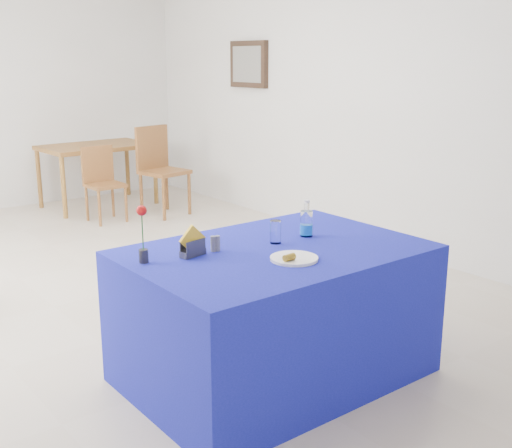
{
  "coord_description": "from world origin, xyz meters",
  "views": [
    {
      "loc": [
        -2.09,
        -4.38,
        1.76
      ],
      "look_at": [
        -0.08,
        -1.81,
        0.92
      ],
      "focal_mm": 45.0,
      "sensor_mm": 36.0,
      "label": 1
    }
  ],
  "objects": [
    {
      "name": "drinking_glass",
      "position": [
        0.12,
        -1.72,
        0.82
      ],
      "size": [
        0.06,
        0.06,
        0.13
      ],
      "primitive_type": "cylinder",
      "color": "white",
      "rests_on": "blue_table"
    },
    {
      "name": "chair_bg_right",
      "position": [
        1.53,
        2.08,
        0.59
      ],
      "size": [
        0.54,
        0.54,
        1.02
      ],
      "rotation": [
        0.0,
        0.0,
        0.2
      ],
      "color": "brown",
      "rests_on": "floor"
    },
    {
      "name": "oak_table",
      "position": [
        1.14,
        2.91,
        0.68
      ],
      "size": [
        1.29,
        0.86,
        0.76
      ],
      "color": "brown",
      "rests_on": "floor"
    },
    {
      "name": "pepper_shaker",
      "position": [
        -0.22,
        -1.65,
        0.8
      ],
      "size": [
        0.03,
        0.03,
        0.08
      ],
      "primitive_type": "cylinder",
      "color": "slate",
      "rests_on": "blue_table"
    },
    {
      "name": "picture_art",
      "position": [
        2.44,
        1.6,
        1.7
      ],
      "size": [
        0.02,
        0.52,
        0.4
      ],
      "primitive_type": "cube",
      "color": "#998C66",
      "rests_on": "room_shell"
    },
    {
      "name": "chair_bg_left",
      "position": [
        0.87,
        2.19,
        0.48
      ],
      "size": [
        0.38,
        0.38,
        0.83
      ],
      "rotation": [
        0.0,
        0.0,
        0.02
      ],
      "color": "brown",
      "rests_on": "floor"
    },
    {
      "name": "salt_shaker",
      "position": [
        -0.24,
        -1.64,
        0.8
      ],
      "size": [
        0.03,
        0.03,
        0.08
      ],
      "primitive_type": "cylinder",
      "color": "slate",
      "rests_on": "blue_table"
    },
    {
      "name": "picture_frame",
      "position": [
        2.47,
        1.6,
        1.7
      ],
      "size": [
        0.06,
        0.64,
        0.52
      ],
      "primitive_type": "cube",
      "color": "black",
      "rests_on": "room_shell"
    },
    {
      "name": "blue_table",
      "position": [
        0.06,
        -1.8,
        0.38
      ],
      "size": [
        1.6,
        1.1,
        0.76
      ],
      "color": "#0F168E",
      "rests_on": "floor"
    },
    {
      "name": "water_bottle",
      "position": [
        0.36,
        -1.72,
        0.83
      ],
      "size": [
        0.07,
        0.07,
        0.21
      ],
      "color": "white",
      "rests_on": "blue_table"
    },
    {
      "name": "rose_vase",
      "position": [
        -0.63,
        -1.59,
        0.91
      ],
      "size": [
        0.05,
        0.05,
        0.3
      ],
      "color": "#222227",
      "rests_on": "blue_table"
    },
    {
      "name": "floor",
      "position": [
        0.0,
        0.0,
        0.0
      ],
      "size": [
        7.0,
        7.0,
        0.0
      ],
      "primitive_type": "plane",
      "color": "beige",
      "rests_on": "ground"
    },
    {
      "name": "plate",
      "position": [
        -0.0,
        -2.02,
        0.77
      ],
      "size": [
        0.25,
        0.25,
        0.01
      ],
      "primitive_type": "cylinder",
      "color": "white",
      "rests_on": "blue_table"
    },
    {
      "name": "banana_pieces",
      "position": [
        -0.06,
        -2.05,
        0.79
      ],
      "size": [
        0.07,
        0.04,
        0.04
      ],
      "color": "gold",
      "rests_on": "plate"
    },
    {
      "name": "room_shell",
      "position": [
        0.0,
        0.0,
        1.75
      ],
      "size": [
        7.0,
        7.0,
        7.0
      ],
      "color": "silver",
      "rests_on": "ground"
    },
    {
      "name": "napkin_holder",
      "position": [
        -0.37,
        -1.64,
        0.81
      ],
      "size": [
        0.16,
        0.08,
        0.17
      ],
      "color": "#39383D",
      "rests_on": "blue_table"
    }
  ]
}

